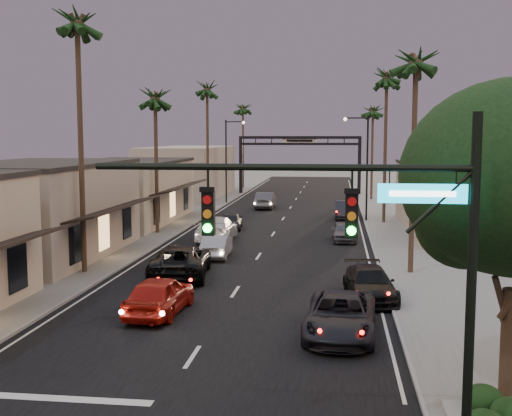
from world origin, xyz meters
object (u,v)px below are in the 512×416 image
(traffic_signal, at_px, (383,237))
(palm_rb, at_px, (387,73))
(palm_rc, at_px, (373,108))
(palm_ld, at_px, (207,85))
(curbside_black, at_px, (370,284))
(arch, at_px, (300,150))
(oncoming_red, at_px, (159,295))
(streetlight_right, at_px, (364,159))
(palm_ra, at_px, (416,54))
(palm_lc, at_px, (155,92))
(curbside_near, at_px, (340,316))
(streetlight_left, at_px, (229,154))
(palm_lb, at_px, (77,16))
(oncoming_pickup, at_px, (181,261))
(palm_far, at_px, (243,106))
(oncoming_silver, at_px, (217,246))

(traffic_signal, xyz_separation_m, palm_rb, (2.91, 40.00, 7.33))
(traffic_signal, distance_m, palm_rc, 60.31)
(palm_ld, height_order, curbside_black, palm_ld)
(arch, height_order, oncoming_red, arch)
(streetlight_right, height_order, palm_ld, palm_ld)
(palm_ra, height_order, palm_rb, palm_rb)
(palm_lc, xyz_separation_m, curbside_near, (13.47, -23.08, -9.72))
(palm_ld, bearing_deg, streetlight_left, 60.75)
(arch, distance_m, curbside_near, 57.49)
(palm_ld, bearing_deg, oncoming_red, -81.33)
(palm_rc, bearing_deg, streetlight_left, -158.86)
(palm_lb, relative_size, curbside_near, 2.80)
(arch, bearing_deg, oncoming_pickup, -93.96)
(palm_rc, xyz_separation_m, palm_far, (-16.90, 14.00, 0.97))
(oncoming_silver, distance_m, curbside_near, 16.24)
(traffic_signal, relative_size, palm_ra, 0.64)
(arch, xyz_separation_m, curbside_near, (4.87, -57.08, -4.78))
(palm_ra, height_order, curbside_black, palm_ra)
(palm_lb, relative_size, palm_rb, 1.07)
(palm_ra, xyz_separation_m, palm_rb, (0.00, 20.00, 0.97))
(palm_lc, relative_size, oncoming_pickup, 2.00)
(palm_lb, bearing_deg, traffic_signal, -51.56)
(palm_lb, distance_m, palm_far, 56.03)
(oncoming_pickup, relative_size, curbside_black, 1.24)
(curbside_near, bearing_deg, palm_lc, 123.35)
(oncoming_red, bearing_deg, arch, -89.33)
(curbside_black, bearing_deg, palm_lb, 159.62)
(streetlight_left, relative_size, curbside_black, 1.83)
(traffic_signal, height_order, curbside_black, traffic_signal)
(traffic_signal, relative_size, streetlight_left, 0.95)
(streetlight_left, xyz_separation_m, palm_ra, (15.52, -34.00, 6.11))
(streetlight_right, distance_m, oncoming_red, 31.90)
(oncoming_red, xyz_separation_m, oncoming_pickup, (-0.85, 7.05, 0.04))
(curbside_near, bearing_deg, palm_rc, 88.91)
(palm_lc, bearing_deg, oncoming_red, -73.85)
(palm_lb, xyz_separation_m, palm_ra, (17.20, 2.00, -1.94))
(palm_ra, distance_m, curbside_black, 12.33)
(oncoming_pickup, relative_size, oncoming_silver, 1.44)
(palm_rb, relative_size, curbside_near, 2.62)
(arch, relative_size, palm_lc, 1.25)
(streetlight_left, bearing_deg, traffic_signal, -76.86)
(palm_rc, height_order, curbside_black, palm_rc)
(streetlight_right, relative_size, palm_rc, 0.74)
(traffic_signal, height_order, oncoming_red, traffic_signal)
(palm_rc, distance_m, oncoming_red, 51.30)
(arch, xyz_separation_m, palm_rc, (8.60, -6.00, 4.94))
(oncoming_red, bearing_deg, palm_rc, -99.46)
(palm_far, bearing_deg, palm_lc, -90.41)
(traffic_signal, bearing_deg, palm_lc, 114.06)
(curbside_black, bearing_deg, palm_rb, 77.87)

